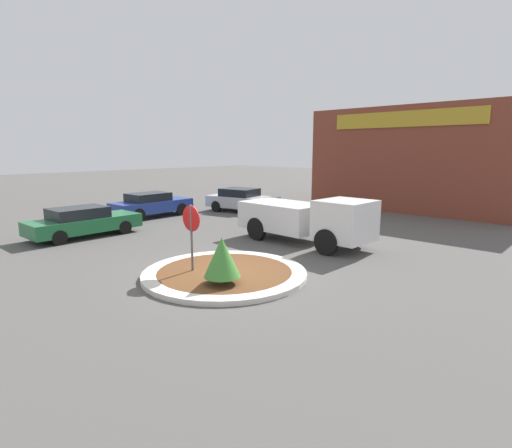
% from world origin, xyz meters
% --- Properties ---
extents(ground_plane, '(120.00, 120.00, 0.00)m').
position_xyz_m(ground_plane, '(0.00, 0.00, 0.00)').
color(ground_plane, '#514F4C').
extents(traffic_island, '(4.94, 4.94, 0.15)m').
position_xyz_m(traffic_island, '(0.00, 0.00, 0.07)').
color(traffic_island, beige).
rests_on(traffic_island, ground_plane).
extents(stop_sign, '(0.78, 0.07, 2.15)m').
position_xyz_m(stop_sign, '(-0.77, -0.62, 1.49)').
color(stop_sign, '#4C4C51').
rests_on(stop_sign, ground_plane).
extents(island_shrub, '(1.00, 1.00, 1.30)m').
position_xyz_m(island_shrub, '(0.80, -0.84, 0.90)').
color(island_shrub, brown).
rests_on(island_shrub, traffic_island).
extents(utility_truck, '(5.73, 2.22, 1.92)m').
position_xyz_m(utility_truck, '(-0.68, 5.08, 1.03)').
color(utility_truck, silver).
rests_on(utility_truck, ground_plane).
extents(storefront_building, '(12.53, 6.07, 6.28)m').
position_xyz_m(storefront_building, '(-1.14, 18.17, 3.14)').
color(storefront_building, brown).
rests_on(storefront_building, ground_plane).
extents(parked_sedan_silver, '(4.56, 2.62, 1.41)m').
position_xyz_m(parked_sedan_silver, '(-8.47, 9.33, 0.73)').
color(parked_sedan_silver, '#B7B7BC').
rests_on(parked_sedan_silver, ground_plane).
extents(parked_sedan_blue, '(1.90, 4.55, 1.37)m').
position_xyz_m(parked_sedan_blue, '(-10.87, 4.51, 0.72)').
color(parked_sedan_blue, navy).
rests_on(parked_sedan_blue, ground_plane).
extents(parked_sedan_green, '(1.92, 4.65, 1.31)m').
position_xyz_m(parked_sedan_green, '(-8.57, -0.42, 0.66)').
color(parked_sedan_green, '#1E6638').
rests_on(parked_sedan_green, ground_plane).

